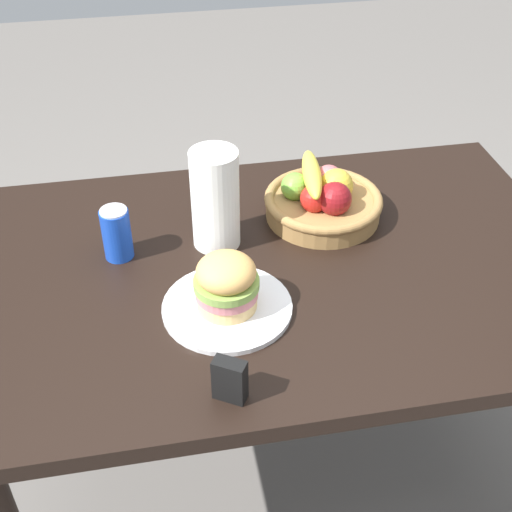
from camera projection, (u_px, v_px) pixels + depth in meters
ground_plane at (271, 463)px, 2.02m from camera, size 8.00×8.00×0.00m
dining_table at (275, 297)px, 1.62m from camera, size 1.40×0.90×0.75m
plate at (227, 307)px, 1.44m from camera, size 0.27×0.27×0.01m
sandwich at (226, 283)px, 1.40m from camera, size 0.14×0.14×0.12m
soda_can at (117, 233)px, 1.55m from camera, size 0.07×0.07×0.13m
fruit_basket at (323, 199)px, 1.68m from camera, size 0.29×0.29×0.14m
paper_towel_roll at (215, 199)px, 1.55m from camera, size 0.11×0.11×0.24m
napkin_holder at (230, 380)px, 1.23m from camera, size 0.07×0.06×0.09m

